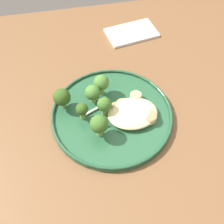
{
  "coord_description": "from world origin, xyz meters",
  "views": [
    {
      "loc": [
        0.09,
        0.35,
        1.29
      ],
      "look_at": [
        0.01,
        -0.03,
        0.76
      ],
      "focal_mm": 44.63,
      "sensor_mm": 36.0,
      "label": 1
    }
  ],
  "objects_px": {
    "seared_scallop_center_golden": "(136,118)",
    "broccoli_floret_left_leaning": "(101,83)",
    "broccoli_floret_center_pile": "(99,124)",
    "broccoli_floret_beside_noodles": "(62,97)",
    "broccoli_floret_split_head": "(93,93)",
    "seared_scallop_left_edge": "(136,96)",
    "seared_scallop_rear_pale": "(116,108)",
    "broccoli_floret_front_edge": "(104,105)",
    "broccoli_floret_tall_stalk": "(82,110)",
    "folded_napkin": "(132,33)",
    "seared_scallop_on_noodles": "(132,104)",
    "dinner_plate": "(112,115)",
    "seared_scallop_half_hidden": "(123,105)",
    "seared_scallop_right_edge": "(150,118)"
  },
  "relations": [
    {
      "from": "broccoli_floret_beside_noodles",
      "to": "seared_scallop_center_golden",
      "type": "bearing_deg",
      "value": 155.43
    },
    {
      "from": "folded_napkin",
      "to": "broccoli_floret_center_pile",
      "type": "bearing_deg",
      "value": 65.22
    },
    {
      "from": "seared_scallop_left_edge",
      "to": "broccoli_floret_left_leaning",
      "type": "xyz_separation_m",
      "value": [
        0.08,
        -0.04,
        0.03
      ]
    },
    {
      "from": "dinner_plate",
      "to": "broccoli_floret_tall_stalk",
      "type": "height_order",
      "value": "broccoli_floret_tall_stalk"
    },
    {
      "from": "broccoli_floret_center_pile",
      "to": "broccoli_floret_split_head",
      "type": "xyz_separation_m",
      "value": [
        -0.0,
        -0.1,
        -0.01
      ]
    },
    {
      "from": "seared_scallop_center_golden",
      "to": "broccoli_floret_beside_noodles",
      "type": "relative_size",
      "value": 0.42
    },
    {
      "from": "seared_scallop_on_noodles",
      "to": "broccoli_floret_tall_stalk",
      "type": "distance_m",
      "value": 0.12
    },
    {
      "from": "broccoli_floret_front_edge",
      "to": "broccoli_floret_split_head",
      "type": "bearing_deg",
      "value": -65.97
    },
    {
      "from": "seared_scallop_right_edge",
      "to": "broccoli_floret_beside_noodles",
      "type": "distance_m",
      "value": 0.21
    },
    {
      "from": "broccoli_floret_tall_stalk",
      "to": "seared_scallop_center_golden",
      "type": "bearing_deg",
      "value": 164.85
    },
    {
      "from": "seared_scallop_rear_pale",
      "to": "broccoli_floret_front_edge",
      "type": "xyz_separation_m",
      "value": [
        0.03,
        0.0,
        0.02
      ]
    },
    {
      "from": "broccoli_floret_beside_noodles",
      "to": "dinner_plate",
      "type": "bearing_deg",
      "value": 157.74
    },
    {
      "from": "seared_scallop_right_edge",
      "to": "broccoli_floret_center_pile",
      "type": "distance_m",
      "value": 0.12
    },
    {
      "from": "seared_scallop_on_noodles",
      "to": "broccoli_floret_tall_stalk",
      "type": "relative_size",
      "value": 0.47
    },
    {
      "from": "broccoli_floret_tall_stalk",
      "to": "broccoli_floret_front_edge",
      "type": "bearing_deg",
      "value": -178.53
    },
    {
      "from": "seared_scallop_rear_pale",
      "to": "broccoli_floret_front_edge",
      "type": "height_order",
      "value": "broccoli_floret_front_edge"
    },
    {
      "from": "folded_napkin",
      "to": "broccoli_floret_left_leaning",
      "type": "bearing_deg",
      "value": 59.58
    },
    {
      "from": "seared_scallop_right_edge",
      "to": "broccoli_floret_left_leaning",
      "type": "height_order",
      "value": "broccoli_floret_left_leaning"
    },
    {
      "from": "seared_scallop_on_noodles",
      "to": "seared_scallop_rear_pale",
      "type": "relative_size",
      "value": 0.85
    },
    {
      "from": "dinner_plate",
      "to": "seared_scallop_on_noodles",
      "type": "relative_size",
      "value": 12.64
    },
    {
      "from": "seared_scallop_right_edge",
      "to": "seared_scallop_half_hidden",
      "type": "height_order",
      "value": "seared_scallop_right_edge"
    },
    {
      "from": "seared_scallop_left_edge",
      "to": "folded_napkin",
      "type": "height_order",
      "value": "seared_scallop_left_edge"
    },
    {
      "from": "broccoli_floret_center_pile",
      "to": "broccoli_floret_beside_noodles",
      "type": "distance_m",
      "value": 0.12
    },
    {
      "from": "seared_scallop_center_golden",
      "to": "broccoli_floret_front_edge",
      "type": "relative_size",
      "value": 0.46
    },
    {
      "from": "dinner_plate",
      "to": "broccoli_floret_left_leaning",
      "type": "bearing_deg",
      "value": -79.88
    },
    {
      "from": "broccoli_floret_center_pile",
      "to": "seared_scallop_rear_pale",
      "type": "bearing_deg",
      "value": -130.35
    },
    {
      "from": "dinner_plate",
      "to": "broccoli_floret_tall_stalk",
      "type": "bearing_deg",
      "value": -3.32
    },
    {
      "from": "dinner_plate",
      "to": "seared_scallop_half_hidden",
      "type": "height_order",
      "value": "seared_scallop_half_hidden"
    },
    {
      "from": "broccoli_floret_center_pile",
      "to": "broccoli_floret_tall_stalk",
      "type": "relative_size",
      "value": 1.27
    },
    {
      "from": "broccoli_floret_split_head",
      "to": "seared_scallop_left_edge",
      "type": "bearing_deg",
      "value": 170.62
    },
    {
      "from": "broccoli_floret_center_pile",
      "to": "folded_napkin",
      "type": "bearing_deg",
      "value": -114.78
    },
    {
      "from": "seared_scallop_center_golden",
      "to": "folded_napkin",
      "type": "relative_size",
      "value": 0.16
    },
    {
      "from": "dinner_plate",
      "to": "broccoli_floret_split_head",
      "type": "distance_m",
      "value": 0.07
    },
    {
      "from": "broccoli_floret_front_edge",
      "to": "broccoli_floret_beside_noodles",
      "type": "xyz_separation_m",
      "value": [
        0.09,
        -0.04,
        0.0
      ]
    },
    {
      "from": "seared_scallop_rear_pale",
      "to": "dinner_plate",
      "type": "bearing_deg",
      "value": 40.0
    },
    {
      "from": "seared_scallop_rear_pale",
      "to": "seared_scallop_right_edge",
      "type": "distance_m",
      "value": 0.08
    },
    {
      "from": "dinner_plate",
      "to": "seared_scallop_half_hidden",
      "type": "relative_size",
      "value": 8.33
    },
    {
      "from": "seared_scallop_half_hidden",
      "to": "seared_scallop_right_edge",
      "type": "bearing_deg",
      "value": 133.99
    },
    {
      "from": "broccoli_floret_front_edge",
      "to": "broccoli_floret_tall_stalk",
      "type": "relative_size",
      "value": 1.1
    },
    {
      "from": "seared_scallop_on_noodles",
      "to": "broccoli_floret_beside_noodles",
      "type": "distance_m",
      "value": 0.17
    },
    {
      "from": "dinner_plate",
      "to": "seared_scallop_half_hidden",
      "type": "xyz_separation_m",
      "value": [
        -0.03,
        -0.02,
        0.01
      ]
    },
    {
      "from": "seared_scallop_center_golden",
      "to": "broccoli_floret_beside_noodles",
      "type": "xyz_separation_m",
      "value": [
        0.16,
        -0.07,
        0.03
      ]
    },
    {
      "from": "seared_scallop_center_golden",
      "to": "folded_napkin",
      "type": "distance_m",
      "value": 0.33
    },
    {
      "from": "seared_scallop_on_noodles",
      "to": "broccoli_floret_front_edge",
      "type": "distance_m",
      "value": 0.07
    },
    {
      "from": "seared_scallop_center_golden",
      "to": "broccoli_floret_left_leaning",
      "type": "height_order",
      "value": "broccoli_floret_left_leaning"
    },
    {
      "from": "seared_scallop_half_hidden",
      "to": "broccoli_floret_tall_stalk",
      "type": "height_order",
      "value": "broccoli_floret_tall_stalk"
    },
    {
      "from": "seared_scallop_half_hidden",
      "to": "broccoli_floret_center_pile",
      "type": "bearing_deg",
      "value": 43.32
    },
    {
      "from": "seared_scallop_center_golden",
      "to": "broccoli_floret_split_head",
      "type": "xyz_separation_m",
      "value": [
        0.09,
        -0.08,
        0.02
      ]
    },
    {
      "from": "folded_napkin",
      "to": "seared_scallop_rear_pale",
      "type": "bearing_deg",
      "value": 69.07
    },
    {
      "from": "seared_scallop_on_noodles",
      "to": "seared_scallop_half_hidden",
      "type": "height_order",
      "value": "seared_scallop_on_noodles"
    }
  ]
}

